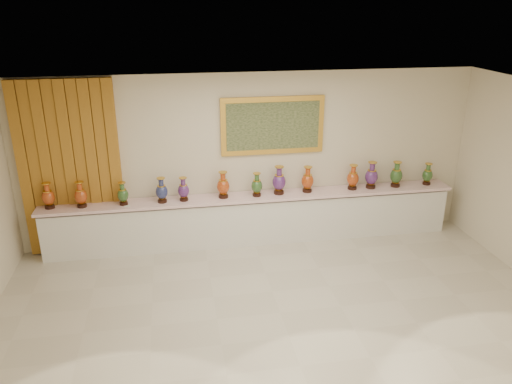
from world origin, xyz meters
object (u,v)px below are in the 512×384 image
(counter, at_px, (253,219))
(vase_2, at_px, (123,195))
(vase_0, at_px, (48,197))
(vase_1, at_px, (81,196))

(counter, distance_m, vase_2, 2.30)
(vase_0, bearing_deg, vase_1, -4.19)
(counter, relative_size, vase_1, 16.46)
(vase_0, bearing_deg, counter, -0.02)
(vase_2, bearing_deg, vase_1, 178.63)
(counter, xyz_separation_m, vase_2, (-2.21, -0.05, 0.64))
(vase_1, bearing_deg, vase_0, 175.81)
(counter, height_order, vase_2, vase_2)
(counter, height_order, vase_0, vase_0)
(counter, bearing_deg, vase_1, -179.28)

